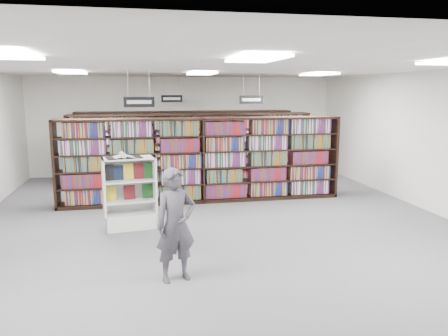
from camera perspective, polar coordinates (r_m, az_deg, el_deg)
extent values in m
plane|color=#55555A|center=(9.17, -0.98, -7.37)|extent=(12.00, 12.00, 0.00)
cube|color=silver|center=(8.77, -1.04, 13.01)|extent=(10.00, 12.00, 0.10)
cube|color=white|center=(14.74, -5.11, 5.54)|extent=(10.00, 0.10, 3.20)
cube|color=white|center=(3.24, 18.25, -11.17)|extent=(10.00, 0.10, 3.20)
cube|color=white|center=(10.87, 25.95, 2.98)|extent=(0.10, 12.00, 3.20)
cube|color=black|center=(10.86, -2.85, 1.05)|extent=(7.00, 0.60, 2.10)
cube|color=maroon|center=(10.86, -2.85, 1.05)|extent=(6.88, 0.42, 1.98)
cube|color=black|center=(12.82, -4.13, 2.42)|extent=(7.00, 0.60, 2.10)
cube|color=maroon|center=(12.82, -4.13, 2.42)|extent=(6.88, 0.42, 1.98)
cube|color=black|center=(14.50, -4.95, 3.29)|extent=(7.00, 0.60, 2.10)
cube|color=maroon|center=(14.50, -4.95, 3.29)|extent=(6.88, 0.42, 1.98)
cylinder|color=#B2B2B7|center=(9.62, -12.48, 10.79)|extent=(0.01, 0.01, 0.58)
cylinder|color=#B2B2B7|center=(9.62, -9.72, 10.88)|extent=(0.01, 0.01, 0.58)
cube|color=black|center=(9.62, -11.02, 8.46)|extent=(0.65, 0.02, 0.22)
cube|color=white|center=(9.61, -11.02, 8.46)|extent=(0.52, 0.00, 0.08)
cylinder|color=#B2B2B7|center=(11.95, 2.53, 10.82)|extent=(0.01, 0.01, 0.58)
cylinder|color=#B2B2B7|center=(12.07, 4.67, 10.79)|extent=(0.01, 0.01, 0.58)
cube|color=black|center=(12.01, 3.58, 8.90)|extent=(0.65, 0.02, 0.22)
cube|color=white|center=(12.00, 3.60, 8.90)|extent=(0.52, 0.00, 0.08)
cylinder|color=#B2B2B7|center=(13.64, -7.84, 10.64)|extent=(0.01, 0.01, 0.58)
cylinder|color=#B2B2B7|center=(13.68, -5.90, 10.68)|extent=(0.01, 0.01, 0.58)
cube|color=black|center=(13.66, -6.83, 8.98)|extent=(0.65, 0.02, 0.22)
cube|color=white|center=(13.65, -6.83, 8.98)|extent=(0.52, 0.00, 0.08)
cube|color=white|center=(5.82, -26.43, 13.11)|extent=(0.60, 1.20, 0.04)
cube|color=white|center=(5.84, 4.25, 14.09)|extent=(0.60, 1.20, 0.04)
cube|color=white|center=(10.73, -19.36, 11.70)|extent=(0.60, 1.20, 0.04)
cube|color=white|center=(10.74, -2.95, 12.24)|extent=(0.60, 1.20, 0.04)
cube|color=white|center=(11.55, 12.28, 11.87)|extent=(0.60, 1.20, 0.04)
cube|color=white|center=(9.12, -12.08, -6.69)|extent=(1.09, 0.65, 0.31)
cube|color=white|center=(8.94, -15.39, -3.40)|extent=(0.11, 0.52, 1.45)
cube|color=white|center=(9.04, -9.08, -3.01)|extent=(0.11, 0.52, 1.45)
cube|color=white|center=(9.21, -12.39, -2.87)|extent=(1.03, 0.17, 1.45)
cube|color=white|center=(8.84, -12.38, 1.27)|extent=(1.09, 0.65, 0.03)
cube|color=white|center=(9.01, -12.18, -4.17)|extent=(1.01, 0.60, 0.02)
cube|color=white|center=(8.92, -12.28, -1.59)|extent=(1.01, 0.60, 0.02)
cube|color=black|center=(8.90, -14.89, -0.62)|extent=(0.21, 0.10, 0.31)
cube|color=#121B38|center=(8.92, -13.62, -0.55)|extent=(0.21, 0.10, 0.31)
cube|color=yellow|center=(8.94, -12.35, -0.47)|extent=(0.21, 0.10, 0.31)
cube|color=maroon|center=(8.96, -11.09, -0.40)|extent=(0.21, 0.10, 0.31)
cube|color=#164819|center=(8.99, -9.84, -0.33)|extent=(0.21, 0.10, 0.31)
cube|color=yellow|center=(8.99, -14.64, -3.27)|extent=(0.23, 0.09, 0.29)
cube|color=maroon|center=(9.02, -12.25, -3.12)|extent=(0.23, 0.09, 0.29)
cube|color=#164819|center=(9.07, -9.88, -2.97)|extent=(0.23, 0.09, 0.29)
cube|color=black|center=(8.79, -12.95, 1.35)|extent=(0.74, 0.52, 0.02)
cube|color=silver|center=(8.79, -14.01, 1.39)|extent=(0.37, 0.42, 0.06)
cube|color=silver|center=(8.78, -11.89, 1.46)|extent=(0.37, 0.42, 0.08)
cylinder|color=silver|center=(8.78, -13.09, 1.69)|extent=(0.17, 0.36, 0.10)
imported|color=#46414B|center=(6.39, -6.31, -7.40)|extent=(0.70, 0.56, 1.67)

